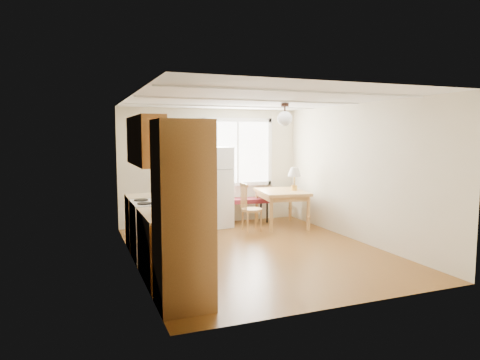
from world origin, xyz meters
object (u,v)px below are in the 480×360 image
dining_table (282,195)px  chair (248,204)px  bench (244,201)px  refrigerator (213,187)px

dining_table → chair: size_ratio=1.40×
chair → bench: bearing=74.9°
refrigerator → bench: 0.83m
dining_table → chair: 0.87m
refrigerator → chair: (0.52, -0.70, -0.29)m
dining_table → refrigerator: bearing=167.5°
bench → dining_table: 0.89m
dining_table → bench: bearing=143.1°
dining_table → chair: chair is taller
dining_table → chair: (-0.85, -0.18, -0.11)m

